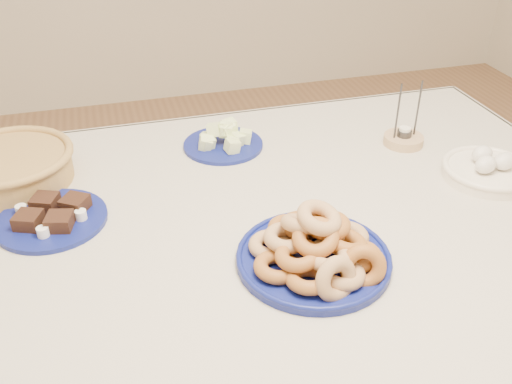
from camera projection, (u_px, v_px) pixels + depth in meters
dining_table at (250, 257)px, 1.30m from camera, size 1.71×1.11×0.75m
donut_platter at (316, 250)px, 1.10m from camera, size 0.35×0.35×0.14m
melon_plate at (224, 140)px, 1.51m from camera, size 0.23×0.23×0.07m
brownie_plate at (52, 217)px, 1.23m from camera, size 0.28×0.28×0.04m
wicker_basket at (10, 166)px, 1.35m from camera, size 0.34×0.34×0.08m
candle_holder at (404, 138)px, 1.53m from camera, size 0.11×0.11×0.18m
egg_bowl at (488, 169)px, 1.38m from camera, size 0.27×0.27×0.07m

